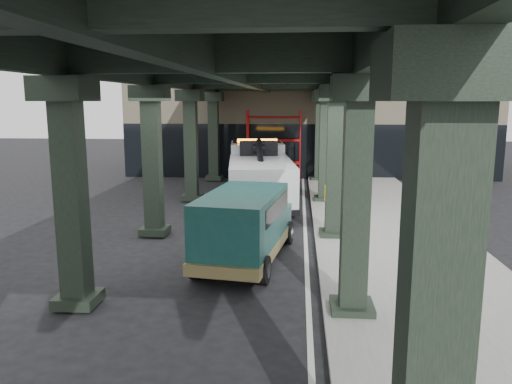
% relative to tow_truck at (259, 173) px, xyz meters
% --- Properties ---
extents(ground, '(90.00, 90.00, 0.00)m').
position_rel_tow_truck_xyz_m(ground, '(0.30, -7.54, -1.41)').
color(ground, black).
rests_on(ground, ground).
extents(sidewalk, '(5.00, 40.00, 0.15)m').
position_rel_tow_truck_xyz_m(sidewalk, '(4.80, -5.54, -1.33)').
color(sidewalk, gray).
rests_on(sidewalk, ground).
extents(lane_stripe, '(0.12, 38.00, 0.01)m').
position_rel_tow_truck_xyz_m(lane_stripe, '(2.00, -5.54, -1.40)').
color(lane_stripe, silver).
rests_on(lane_stripe, ground).
extents(viaduct, '(7.40, 32.00, 6.40)m').
position_rel_tow_truck_xyz_m(viaduct, '(-0.10, -5.54, 4.05)').
color(viaduct, black).
rests_on(viaduct, ground).
extents(building, '(22.00, 10.00, 8.00)m').
position_rel_tow_truck_xyz_m(building, '(2.30, 12.46, 2.59)').
color(building, '#C6B793').
rests_on(building, ground).
extents(scaffolding, '(3.08, 0.88, 4.00)m').
position_rel_tow_truck_xyz_m(scaffolding, '(0.30, 7.11, 0.70)').
color(scaffolding, red).
rests_on(scaffolding, ground).
extents(tow_truck, '(3.47, 9.03, 2.89)m').
position_rel_tow_truck_xyz_m(tow_truck, '(0.00, 0.00, 0.00)').
color(tow_truck, black).
rests_on(tow_truck, ground).
extents(towed_van, '(2.61, 5.26, 2.05)m').
position_rel_tow_truck_xyz_m(towed_van, '(0.26, -8.10, -0.31)').
color(towed_van, '#134742').
rests_on(towed_van, ground).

